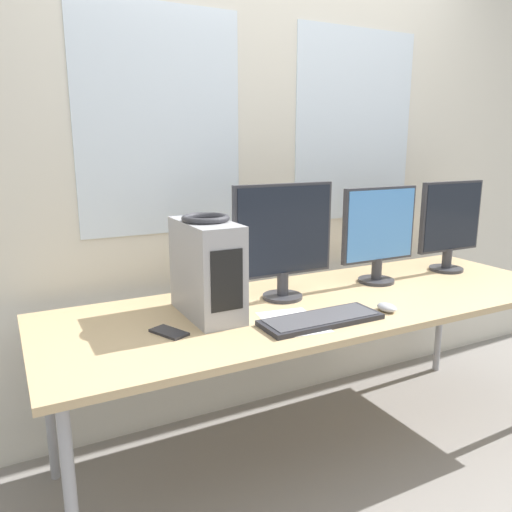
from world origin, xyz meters
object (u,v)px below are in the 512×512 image
Objects in this scene: pc_tower at (207,269)px; monitor_main at (283,237)px; cell_phone at (169,332)px; headphones at (206,218)px; mouse at (387,307)px; keyboard at (321,319)px; monitor_right_far at (450,223)px; monitor_right_near at (379,232)px.

pc_tower is 0.77× the size of monitor_main.
cell_phone is at bearing -147.97° from pc_tower.
headphones is 0.40m from monitor_main.
monitor_main is at bearing -7.34° from cell_phone.
headphones reaches higher than pc_tower.
headphones reaches higher than mouse.
keyboard is at bearing -38.70° from headphones.
monitor_right_far is 3.00× the size of cell_phone.
pc_tower is 0.20m from headphones.
headphones reaches higher than keyboard.
pc_tower is at bearing -177.37° from monitor_right_far.
headphones is at bearing -176.39° from monitor_right_near.
pc_tower is at bearing 8.11° from cell_phone.
monitor_right_far is at bearing 2.60° from headphones.
pc_tower is 0.83× the size of monitor_right_near.
monitor_right_far reaches higher than keyboard.
monitor_main reaches higher than keyboard.
monitor_main is at bearing -178.61° from monitor_right_near.
headphones is at bearing 155.59° from mouse.
pc_tower is 4.18× the size of mouse.
monitor_right_far is 0.99× the size of keyboard.
monitor_right_near is (0.94, 0.06, 0.06)m from pc_tower.
monitor_right_far is (1.05, 0.02, -0.02)m from monitor_main.
headphones is at bearing -177.40° from monitor_right_far.
monitor_right_near is at bearing -179.31° from monitor_right_far.
headphones is 0.46m from cell_phone.
monitor_right_far is 1.67m from cell_phone.
mouse is at bearing -24.41° from headphones.
headphones is at bearing 8.28° from cell_phone.
monitor_right_near is at bearing 3.61° from headphones.
mouse is at bearing -35.30° from cell_phone.
cell_phone is (-0.21, -0.13, -0.19)m from pc_tower.
headphones is 0.38× the size of keyboard.
monitor_right_far is (1.44, 0.07, -0.14)m from headphones.
headphones is at bearing 141.30° from keyboard.
monitor_main is 0.43m from keyboard.
headphones reaches higher than cell_phone.
monitor_right_far is (1.44, 0.07, 0.07)m from pc_tower.
monitor_right_near is (0.94, 0.06, -0.14)m from headphones.
mouse is at bearing -125.40° from monitor_right_near.
mouse is at bearing -50.19° from monitor_main.
cell_phone is at bearing -170.62° from monitor_right_near.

